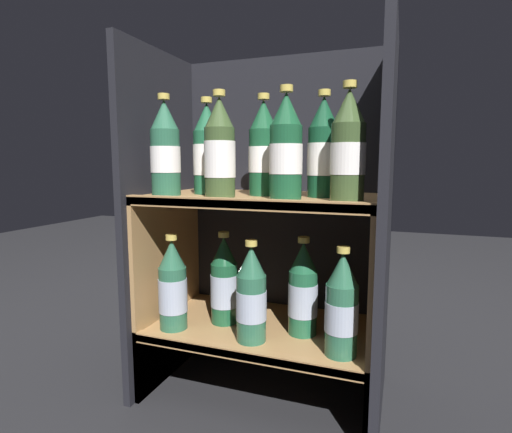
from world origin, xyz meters
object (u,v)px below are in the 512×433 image
at_px(bottle_upper_back_2, 323,151).
at_px(bottle_lower_front_1, 251,297).
at_px(bottle_upper_front_1, 220,151).
at_px(bottle_lower_back_0, 224,283).
at_px(bottle_upper_front_0, 165,151).
at_px(bottle_upper_back_0, 207,152).
at_px(bottle_lower_front_0, 173,288).
at_px(bottle_lower_front_2, 342,308).
at_px(bottle_lower_back_1, 303,292).
at_px(bottle_upper_front_2, 286,150).
at_px(bottle_upper_front_3, 348,149).
at_px(bottle_upper_back_1, 263,151).

relative_size(bottle_upper_back_2, bottle_lower_front_1, 1.00).
height_order(bottle_upper_front_1, bottle_lower_back_0, bottle_upper_front_1).
distance_m(bottle_upper_front_0, bottle_upper_back_0, 0.11).
distance_m(bottle_upper_front_0, bottle_upper_back_2, 0.38).
distance_m(bottle_lower_front_0, bottle_lower_front_2, 0.43).
bearing_deg(bottle_lower_front_2, bottle_lower_back_1, 142.60).
height_order(bottle_upper_back_0, bottle_lower_front_0, bottle_upper_back_0).
height_order(bottle_upper_front_2, bottle_upper_front_3, same).
height_order(bottle_upper_front_3, bottle_lower_front_0, bottle_upper_front_3).
bearing_deg(bottle_lower_front_0, bottle_upper_front_2, 0.00).
relative_size(bottle_upper_back_0, bottle_upper_back_1, 1.00).
bearing_deg(bottle_upper_front_2, bottle_upper_front_3, 0.00).
relative_size(bottle_lower_back_0, bottle_lower_back_1, 1.00).
distance_m(bottle_lower_front_1, bottle_lower_back_0, 0.14).
bearing_deg(bottle_upper_back_0, bottle_upper_front_2, -19.17).
bearing_deg(bottle_lower_back_0, bottle_lower_front_1, -37.04).
xyz_separation_m(bottle_upper_front_1, bottle_upper_front_2, (0.16, 0.00, 0.00)).
bearing_deg(bottle_lower_back_1, bottle_lower_front_2, -37.40).
distance_m(bottle_upper_front_2, bottle_upper_back_1, 0.11).
relative_size(bottle_lower_front_0, bottle_lower_back_0, 1.00).
relative_size(bottle_upper_back_2, bottle_lower_front_0, 1.00).
height_order(bottle_upper_front_0, bottle_upper_front_2, same).
distance_m(bottle_upper_front_0, bottle_lower_front_2, 0.56).
bearing_deg(bottle_upper_back_2, bottle_lower_back_1, 180.00).
distance_m(bottle_lower_front_0, bottle_lower_back_1, 0.33).
xyz_separation_m(bottle_upper_front_3, bottle_lower_back_0, (-0.33, 0.08, -0.35)).
bearing_deg(bottle_lower_back_0, bottle_lower_front_0, -142.96).
bearing_deg(bottle_lower_front_1, bottle_lower_back_0, 142.96).
xyz_separation_m(bottle_upper_back_1, bottle_lower_front_1, (-0.00, -0.08, -0.35)).
bearing_deg(bottle_upper_front_0, bottle_upper_front_1, 0.00).
bearing_deg(bottle_lower_front_1, bottle_upper_front_0, 180.00).
distance_m(bottle_upper_front_0, bottle_upper_front_3, 0.44).
height_order(bottle_upper_front_0, bottle_upper_back_0, same).
xyz_separation_m(bottle_upper_front_2, bottle_lower_front_2, (0.13, 0.00, -0.35)).
relative_size(bottle_upper_front_1, bottle_upper_front_2, 1.00).
xyz_separation_m(bottle_upper_front_0, bottle_upper_front_1, (0.15, 0.00, -0.00)).
bearing_deg(bottle_upper_front_3, bottle_lower_front_1, -180.00).
relative_size(bottle_upper_back_0, bottle_lower_front_1, 1.00).
relative_size(bottle_upper_front_1, bottle_upper_front_3, 1.00).
bearing_deg(bottle_lower_front_2, bottle_upper_front_0, 180.00).
bearing_deg(bottle_lower_front_0, bottle_lower_back_0, 37.04).
bearing_deg(bottle_upper_back_0, bottle_lower_front_0, -127.99).
distance_m(bottle_upper_front_0, bottle_lower_back_1, 0.49).
relative_size(bottle_lower_front_1, bottle_lower_back_1, 1.00).
distance_m(bottle_upper_front_3, bottle_lower_front_1, 0.41).
xyz_separation_m(bottle_upper_front_3, bottle_lower_front_2, (-0.00, 0.00, -0.35)).
bearing_deg(bottle_upper_back_0, bottle_lower_back_1, 0.00).
bearing_deg(bottle_lower_back_0, bottle_upper_front_1, -70.06).
relative_size(bottle_upper_front_3, bottle_lower_back_0, 1.00).
relative_size(bottle_upper_front_0, bottle_upper_back_2, 1.00).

